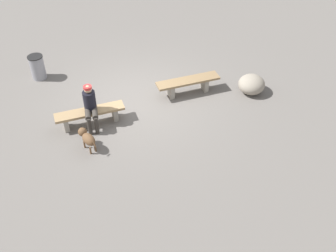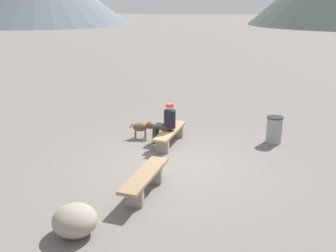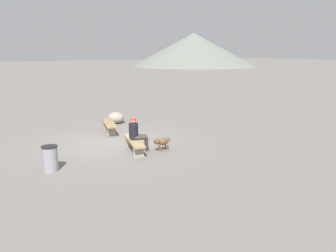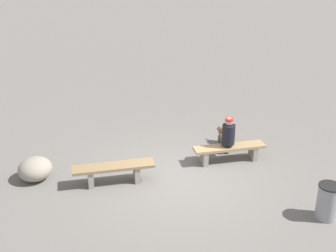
{
  "view_description": "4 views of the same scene",
  "coord_description": "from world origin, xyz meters",
  "px_view_note": "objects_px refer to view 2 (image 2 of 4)",
  "views": [
    {
      "loc": [
        3.48,
        8.52,
        6.8
      ],
      "look_at": [
        0.07,
        2.17,
        0.67
      ],
      "focal_mm": 41.61,
      "sensor_mm": 36.0,
      "label": 1
    },
    {
      "loc": [
        -8.83,
        -1.4,
        3.94
      ],
      "look_at": [
        1.32,
        0.42,
        0.59
      ],
      "focal_mm": 41.76,
      "sensor_mm": 36.0,
      "label": 2
    },
    {
      "loc": [
        11.87,
        -3.58,
        3.51
      ],
      "look_at": [
        0.62,
        2.16,
        0.56
      ],
      "focal_mm": 34.85,
      "sensor_mm": 36.0,
      "label": 3
    },
    {
      "loc": [
        -3.63,
        -8.36,
        5.35
      ],
      "look_at": [
        0.29,
        1.66,
        0.65
      ],
      "focal_mm": 46.9,
      "sensor_mm": 36.0,
      "label": 4
    }
  ],
  "objects_px": {
    "bench_right": "(170,134)",
    "seated_person": "(167,121)",
    "trash_bin": "(274,130)",
    "dog": "(143,127)",
    "boulder": "(75,220)",
    "bench_left": "(145,179)"
  },
  "relations": [
    {
      "from": "seated_person",
      "to": "trash_bin",
      "type": "bearing_deg",
      "value": -60.95
    },
    {
      "from": "bench_left",
      "to": "trash_bin",
      "type": "bearing_deg",
      "value": -29.53
    },
    {
      "from": "bench_left",
      "to": "dog",
      "type": "xyz_separation_m",
      "value": [
        3.42,
        0.88,
        0.01
      ]
    },
    {
      "from": "seated_person",
      "to": "trash_bin",
      "type": "xyz_separation_m",
      "value": [
        0.69,
        -3.01,
        -0.31
      ]
    },
    {
      "from": "seated_person",
      "to": "boulder",
      "type": "height_order",
      "value": "seated_person"
    },
    {
      "from": "bench_right",
      "to": "dog",
      "type": "distance_m",
      "value": 0.98
    },
    {
      "from": "bench_right",
      "to": "dog",
      "type": "bearing_deg",
      "value": 75.26
    },
    {
      "from": "dog",
      "to": "boulder",
      "type": "distance_m",
      "value": 5.11
    },
    {
      "from": "bench_left",
      "to": "bench_right",
      "type": "bearing_deg",
      "value": 8.47
    },
    {
      "from": "bench_right",
      "to": "seated_person",
      "type": "distance_m",
      "value": 0.39
    },
    {
      "from": "seated_person",
      "to": "bench_right",
      "type": "bearing_deg",
      "value": -64.01
    },
    {
      "from": "bench_left",
      "to": "bench_right",
      "type": "xyz_separation_m",
      "value": [
        3.03,
        -0.02,
        -0.03
      ]
    },
    {
      "from": "bench_right",
      "to": "dog",
      "type": "height_order",
      "value": "dog"
    },
    {
      "from": "trash_bin",
      "to": "bench_left",
      "type": "bearing_deg",
      "value": 141.63
    },
    {
      "from": "dog",
      "to": "trash_bin",
      "type": "distance_m",
      "value": 3.81
    },
    {
      "from": "seated_person",
      "to": "trash_bin",
      "type": "distance_m",
      "value": 3.1
    },
    {
      "from": "dog",
      "to": "trash_bin",
      "type": "relative_size",
      "value": 0.93
    },
    {
      "from": "boulder",
      "to": "bench_right",
      "type": "bearing_deg",
      "value": -10.48
    },
    {
      "from": "trash_bin",
      "to": "seated_person",
      "type": "bearing_deg",
      "value": 102.84
    },
    {
      "from": "dog",
      "to": "trash_bin",
      "type": "height_order",
      "value": "trash_bin"
    },
    {
      "from": "trash_bin",
      "to": "boulder",
      "type": "height_order",
      "value": "trash_bin"
    },
    {
      "from": "boulder",
      "to": "trash_bin",
      "type": "bearing_deg",
      "value": -35.06
    }
  ]
}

